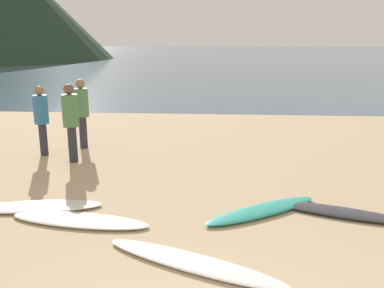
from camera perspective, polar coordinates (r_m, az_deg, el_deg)
The scene contains 10 objects.
ground_plane at distance 12.64m, azimuth 3.24°, elevation 0.79°, with size 120.00×120.00×0.20m, color tan.
ocean_water at distance 65.77m, azimuth 4.00°, elevation 11.93°, with size 140.00×100.00×0.01m, color #475B6B.
surfboard_0 at distance 7.78m, azimuth -20.11°, elevation -7.92°, with size 2.18×0.57×0.07m, color silver.
surfboard_1 at distance 7.04m, azimuth -14.90°, elevation -9.89°, with size 2.30×0.57×0.07m, color silver.
surfboard_2 at distance 5.66m, azimuth 0.14°, elevation -15.71°, with size 2.59×0.46×0.08m, color white.
surfboard_3 at distance 7.24m, azimuth 9.42°, elevation -8.81°, with size 2.25×0.47×0.09m, color teal.
surfboard_4 at distance 7.50m, azimuth 19.40°, elevation -8.67°, with size 2.21×0.46×0.09m, color #333338.
person_0 at distance 10.90m, azimuth -19.67°, elevation 3.73°, with size 0.35×0.35×1.71m.
person_1 at distance 10.08m, azimuth -16.04°, elevation 3.57°, with size 0.37×0.37×1.82m.
person_2 at distance 11.31m, azimuth -14.66°, elevation 4.72°, with size 0.36×0.36×1.80m.
Camera 1 is at (0.16, -2.28, 2.88)m, focal length 39.55 mm.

